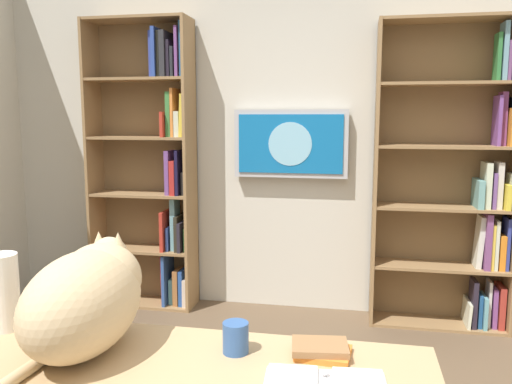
# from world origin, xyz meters

# --- Properties ---
(wall_back) EXTENTS (4.52, 0.06, 2.70)m
(wall_back) POSITION_xyz_m (0.00, -2.23, 1.35)
(wall_back) COLOR beige
(wall_back) RESTS_ON ground
(bookshelf_left) EXTENTS (0.92, 0.28, 2.09)m
(bookshelf_left) POSITION_xyz_m (-1.19, -2.06, 0.99)
(bookshelf_left) COLOR #937047
(bookshelf_left) RESTS_ON ground
(bookshelf_right) EXTENTS (0.79, 0.28, 2.16)m
(bookshelf_right) POSITION_xyz_m (0.99, -2.06, 1.08)
(bookshelf_right) COLOR #937047
(bookshelf_right) RESTS_ON ground
(wall_mounted_tv) EXTENTS (0.83, 0.07, 0.49)m
(wall_mounted_tv) POSITION_xyz_m (-0.03, -2.15, 1.25)
(wall_mounted_tv) COLOR #B7B7BC
(cat) EXTENTS (0.30, 0.65, 0.34)m
(cat) POSITION_xyz_m (0.29, 0.22, 0.90)
(cat) COLOR #D1B284
(cat) RESTS_ON desk
(paper_towel_roll) EXTENTS (0.11, 0.11, 0.26)m
(paper_towel_roll) POSITION_xyz_m (0.66, 0.13, 0.86)
(paper_towel_roll) COLOR white
(paper_towel_roll) RESTS_ON desk
(coffee_mug) EXTENTS (0.08, 0.08, 0.10)m
(coffee_mug) POSITION_xyz_m (-0.16, 0.16, 0.78)
(coffee_mug) COLOR #335999
(coffee_mug) RESTS_ON desk
(desk_book_stack) EXTENTS (0.19, 0.14, 0.04)m
(desk_book_stack) POSITION_xyz_m (-0.42, 0.13, 0.75)
(desk_book_stack) COLOR orange
(desk_book_stack) RESTS_ON desk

